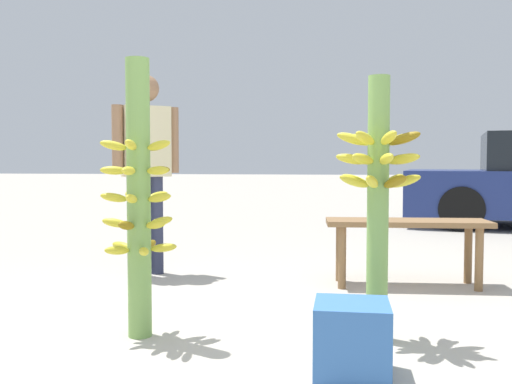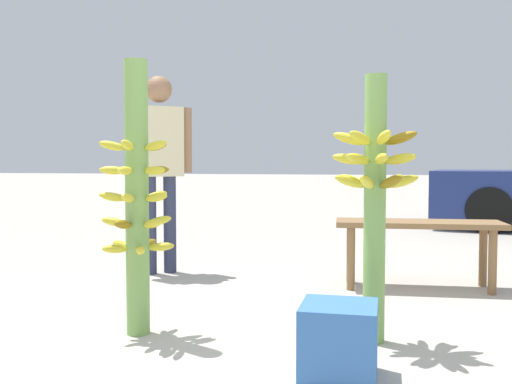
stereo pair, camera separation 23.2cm
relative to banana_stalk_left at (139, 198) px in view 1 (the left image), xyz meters
The scene contains 6 objects.
ground_plane 1.03m from the banana_stalk_left, 22.85° to the right, with size 80.00×80.00×0.00m, color #B2AA9E.
banana_stalk_left is the anchor object (origin of this frame).
banana_stalk_center 1.28m from the banana_stalk_left, ahead, with size 0.45×0.45×1.40m.
vendor_person 1.74m from the banana_stalk_left, 108.28° to the left, with size 0.51×0.42×1.67m.
market_bench 2.21m from the banana_stalk_left, 44.06° to the left, with size 1.24×0.47×0.51m.
produce_crate 1.34m from the banana_stalk_left, 19.87° to the right, with size 0.33×0.33×0.33m.
Camera 1 is at (0.45, -2.66, 0.95)m, focal length 40.00 mm.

